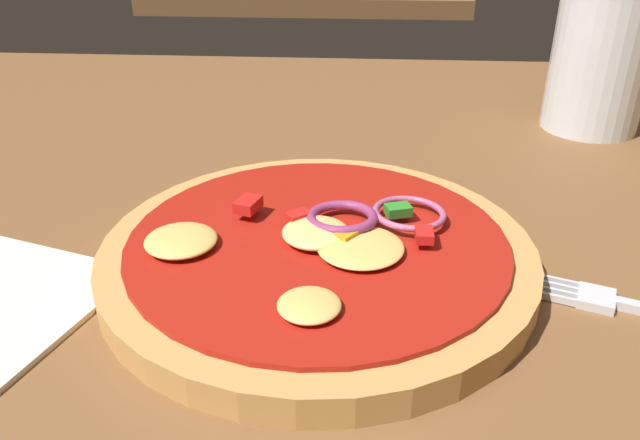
{
  "coord_description": "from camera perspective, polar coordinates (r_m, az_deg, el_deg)",
  "views": [
    {
      "loc": [
        -0.04,
        -0.31,
        0.23
      ],
      "look_at": [
        -0.06,
        0.01,
        0.05
      ],
      "focal_mm": 35.59,
      "sensor_mm": 36.0,
      "label": 1
    }
  ],
  "objects": [
    {
      "name": "dining_table",
      "position": [
        0.38,
        8.65,
        -5.76
      ],
      "size": [
        1.48,
        0.92,
        0.03
      ],
      "color": "brown",
      "rests_on": "ground"
    },
    {
      "name": "beer_glass",
      "position": [
        0.59,
        23.85,
        12.69
      ],
      "size": [
        0.08,
        0.08,
        0.12
      ],
      "color": "silver",
      "rests_on": "dining_table"
    },
    {
      "name": "pizza",
      "position": [
        0.35,
        -0.23,
        -2.99
      ],
      "size": [
        0.24,
        0.24,
        0.03
      ],
      "color": "tan",
      "rests_on": "dining_table"
    }
  ]
}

